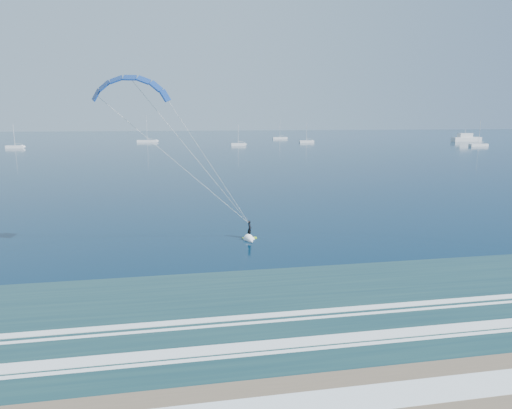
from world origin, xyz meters
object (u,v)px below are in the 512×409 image
object	(u,v)px
motor_yacht	(466,138)
sailboat_3	(238,144)
sailboat_2	(147,141)
sailboat_5	(306,141)
sailboat_6	(478,145)
kitesurfer_rig	(196,159)
sailboat_1	(15,147)
sailboat_4	(280,138)

from	to	relation	value
motor_yacht	sailboat_3	xyz separation A→B (m)	(-130.74, -14.93, -1.11)
motor_yacht	sailboat_2	size ratio (longest dim) A/B	1.14
sailboat_5	sailboat_6	bearing A→B (deg)	-32.57
motor_yacht	sailboat_2	distance (m)	176.53
kitesurfer_rig	motor_yacht	bearing A→B (deg)	49.43
sailboat_3	sailboat_5	size ratio (longest dim) A/B	0.93
sailboat_1	sailboat_4	xyz separation A→B (m)	(133.47, 63.06, 0.01)
sailboat_5	sailboat_2	bearing A→B (deg)	166.51
sailboat_1	sailboat_5	world-z (taller)	sailboat_5
sailboat_5	motor_yacht	bearing A→B (deg)	-2.31
kitesurfer_rig	sailboat_5	bearing A→B (deg)	70.27
sailboat_3	sailboat_4	world-z (taller)	sailboat_4
sailboat_1	sailboat_4	world-z (taller)	sailboat_4
kitesurfer_rig	motor_yacht	xyz separation A→B (m)	(159.70, 186.50, -7.50)
sailboat_4	sailboat_6	bearing A→B (deg)	-49.90
sailboat_1	sailboat_6	bearing A→B (deg)	-6.78
sailboat_6	kitesurfer_rig	bearing A→B (deg)	-133.42
sailboat_3	sailboat_6	world-z (taller)	sailboat_6
sailboat_5	kitesurfer_rig	bearing A→B (deg)	-109.73
sailboat_2	sailboat_4	world-z (taller)	sailboat_2
sailboat_1	sailboat_3	size ratio (longest dim) A/B	1.04
sailboat_1	sailboat_6	distance (m)	208.81
kitesurfer_rig	motor_yacht	world-z (taller)	kitesurfer_rig
motor_yacht	sailboat_2	world-z (taller)	sailboat_2
kitesurfer_rig	motor_yacht	size ratio (longest dim) A/B	1.10
motor_yacht	sailboat_2	xyz separation A→B (m)	(-174.93, 23.70, -1.08)
sailboat_1	sailboat_5	size ratio (longest dim) A/B	0.97
sailboat_6	sailboat_3	bearing A→B (deg)	166.63
sailboat_6	sailboat_2	bearing A→B (deg)	157.15
motor_yacht	sailboat_5	distance (m)	91.56
sailboat_1	sailboat_2	world-z (taller)	sailboat_2
sailboat_2	sailboat_1	bearing A→B (deg)	-143.70
sailboat_2	sailboat_5	xyz separation A→B (m)	(83.44, -20.02, -0.02)
motor_yacht	sailboat_6	world-z (taller)	sailboat_6
sailboat_2	sailboat_3	xyz separation A→B (m)	(44.18, -38.63, -0.03)
sailboat_2	sailboat_5	world-z (taller)	sailboat_2
motor_yacht	sailboat_3	distance (m)	131.60
sailboat_4	sailboat_5	xyz separation A→B (m)	(4.22, -43.23, -0.01)
sailboat_2	sailboat_6	xyz separation A→B (m)	(153.10, -64.51, -0.02)
sailboat_2	sailboat_3	bearing A→B (deg)	-41.17
kitesurfer_rig	sailboat_5	size ratio (longest dim) A/B	1.70
sailboat_2	sailboat_4	distance (m)	82.56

